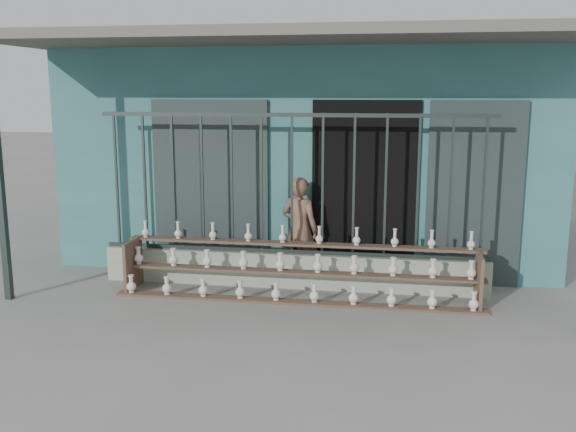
# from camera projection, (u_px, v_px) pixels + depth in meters

# --- Properties ---
(ground) EXTENTS (60.00, 60.00, 0.00)m
(ground) POSITION_uv_depth(u_px,v_px,m) (273.00, 321.00, 7.11)
(ground) COLOR slate
(workshop_building) EXTENTS (7.40, 6.60, 3.21)m
(workshop_building) POSITION_uv_depth(u_px,v_px,m) (319.00, 144.00, 10.89)
(workshop_building) COLOR #336C6D
(workshop_building) RESTS_ON ground
(parapet_wall) EXTENTS (5.00, 0.20, 0.45)m
(parapet_wall) POSITION_uv_depth(u_px,v_px,m) (292.00, 270.00, 8.33)
(parapet_wall) COLOR #9BAB92
(parapet_wall) RESTS_ON ground
(security_fence) EXTENTS (5.00, 0.04, 1.80)m
(security_fence) POSITION_uv_depth(u_px,v_px,m) (292.00, 184.00, 8.11)
(security_fence) COLOR #283330
(security_fence) RESTS_ON parapet_wall
(shelf_rack) EXTENTS (4.50, 0.68, 0.85)m
(shelf_rack) POSITION_uv_depth(u_px,v_px,m) (298.00, 269.00, 7.88)
(shelf_rack) COLOR brown
(shelf_rack) RESTS_ON ground
(elderly_woman) EXTENTS (0.60, 0.49, 1.42)m
(elderly_woman) POSITION_uv_depth(u_px,v_px,m) (300.00, 230.00, 8.47)
(elderly_woman) COLOR brown
(elderly_woman) RESTS_ON ground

